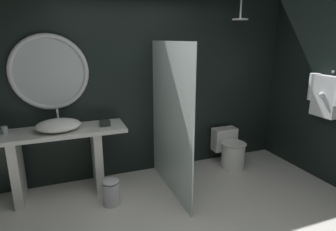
% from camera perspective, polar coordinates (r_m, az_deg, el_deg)
% --- Properties ---
extents(back_wall_panel, '(4.80, 0.10, 2.60)m').
position_cam_1_polar(back_wall_panel, '(4.12, -5.29, 5.88)').
color(back_wall_panel, black).
rests_on(back_wall_panel, ground_plane).
extents(side_wall_right, '(0.10, 2.47, 2.60)m').
position_cam_1_polar(side_wall_right, '(4.47, 29.94, 4.63)').
color(side_wall_right, black).
rests_on(side_wall_right, ground_plane).
extents(vanity_counter, '(1.71, 0.53, 0.88)m').
position_cam_1_polar(vanity_counter, '(3.85, -21.48, -7.05)').
color(vanity_counter, silver).
rests_on(vanity_counter, ground_plane).
extents(vessel_sink, '(0.53, 0.44, 0.23)m').
position_cam_1_polar(vessel_sink, '(3.70, -21.37, -1.83)').
color(vessel_sink, white).
rests_on(vessel_sink, vanity_counter).
extents(tumbler_cup, '(0.07, 0.07, 0.09)m').
position_cam_1_polar(tumbler_cup, '(3.86, -30.28, -2.61)').
color(tumbler_cup, silver).
rests_on(tumbler_cup, vanity_counter).
extents(tissue_box, '(0.13, 0.12, 0.07)m').
position_cam_1_polar(tissue_box, '(3.74, -12.72, -1.53)').
color(tissue_box, '#282D28').
rests_on(tissue_box, vanity_counter).
extents(round_wall_mirror, '(0.96, 0.06, 0.96)m').
position_cam_1_polar(round_wall_mirror, '(3.86, -22.92, 8.07)').
color(round_wall_mirror, silver).
extents(shower_glass_panel, '(0.02, 1.36, 1.95)m').
position_cam_1_polar(shower_glass_panel, '(3.57, 0.49, -0.93)').
color(shower_glass_panel, silver).
rests_on(shower_glass_panel, ground_plane).
extents(rain_shower_head, '(0.22, 0.22, 0.27)m').
position_cam_1_polar(rain_shower_head, '(4.34, 14.48, 18.61)').
color(rain_shower_head, silver).
extents(hanging_bathrobe, '(0.20, 0.56, 0.62)m').
position_cam_1_polar(hanging_bathrobe, '(4.32, 29.43, 3.87)').
color(hanging_bathrobe, silver).
extents(toilet, '(0.40, 0.58, 0.57)m').
position_cam_1_polar(toilet, '(4.61, 12.49, -6.74)').
color(toilet, white).
rests_on(toilet, ground_plane).
extents(waste_bin, '(0.21, 0.21, 0.34)m').
position_cam_1_polar(waste_bin, '(3.62, -11.50, -14.89)').
color(waste_bin, silver).
rests_on(waste_bin, ground_plane).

